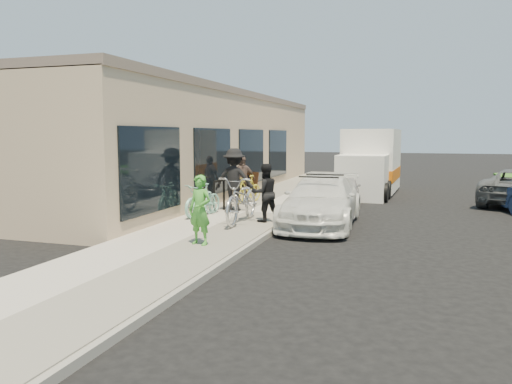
# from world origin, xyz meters

# --- Properties ---
(ground) EXTENTS (120.00, 120.00, 0.00)m
(ground) POSITION_xyz_m (0.00, 0.00, 0.00)
(ground) COLOR black
(ground) RESTS_ON ground
(sidewalk) EXTENTS (3.00, 34.00, 0.15)m
(sidewalk) POSITION_xyz_m (-2.00, 3.00, 0.07)
(sidewalk) COLOR #ABA499
(sidewalk) RESTS_ON ground
(curb) EXTENTS (0.12, 34.00, 0.13)m
(curb) POSITION_xyz_m (-0.45, 3.00, 0.07)
(curb) COLOR gray
(curb) RESTS_ON ground
(storefront) EXTENTS (3.60, 20.00, 4.22)m
(storefront) POSITION_xyz_m (-5.24, 7.99, 2.12)
(storefront) COLOR tan
(storefront) RESTS_ON ground
(bike_rack) EXTENTS (0.13, 0.69, 0.98)m
(bike_rack) POSITION_xyz_m (-2.79, 2.79, 0.74)
(bike_rack) COLOR black
(bike_rack) RESTS_ON sidewalk
(sandwich_board) EXTENTS (0.71, 0.71, 0.89)m
(sandwich_board) POSITION_xyz_m (-3.22, 6.87, 0.61)
(sandwich_board) COLOR black
(sandwich_board) RESTS_ON sidewalk
(sedan_white) EXTENTS (2.05, 4.72, 1.39)m
(sedan_white) POSITION_xyz_m (0.50, 2.18, 0.68)
(sedan_white) COLOR silver
(sedan_white) RESTS_ON ground
(sedan_silver) EXTENTS (1.38, 3.04, 1.01)m
(sedan_silver) POSITION_xyz_m (0.40, 7.34, 0.51)
(sedan_silver) COLOR #AAABB0
(sedan_silver) RESTS_ON ground
(moving_truck) EXTENTS (2.30, 5.62, 2.72)m
(moving_truck) POSITION_xyz_m (1.06, 10.28, 1.21)
(moving_truck) COLOR white
(moving_truck) RESTS_ON ground
(tandem_bike) EXTENTS (0.91, 2.42, 1.26)m
(tandem_bike) POSITION_xyz_m (-1.45, 1.14, 0.78)
(tandem_bike) COLOR silver
(tandem_bike) RESTS_ON sidewalk
(woman_rider) EXTENTS (0.61, 0.47, 1.50)m
(woman_rider) POSITION_xyz_m (-1.40, -1.67, 0.90)
(woman_rider) COLOR green
(woman_rider) RESTS_ON sidewalk
(man_standing) EXTENTS (0.97, 0.95, 1.57)m
(man_standing) POSITION_xyz_m (-0.92, 1.47, 0.94)
(man_standing) COLOR black
(man_standing) RESTS_ON sidewalk
(cruiser_bike_a) EXTENTS (0.66, 1.61, 0.94)m
(cruiser_bike_a) POSITION_xyz_m (-2.91, 1.75, 0.62)
(cruiser_bike_a) COLOR #85C6B3
(cruiser_bike_a) RESTS_ON sidewalk
(cruiser_bike_b) EXTENTS (0.90, 1.83, 0.92)m
(cruiser_bike_b) POSITION_xyz_m (-2.91, 1.86, 0.61)
(cruiser_bike_b) COLOR #85C6B3
(cruiser_bike_b) RESTS_ON sidewalk
(cruiser_bike_c) EXTENTS (0.89, 1.62, 0.94)m
(cruiser_bike_c) POSITION_xyz_m (-2.61, 4.92, 0.62)
(cruiser_bike_c) COLOR gold
(cruiser_bike_c) RESTS_ON sidewalk
(bystander_a) EXTENTS (1.29, 0.80, 1.93)m
(bystander_a) POSITION_xyz_m (-2.39, 3.04, 1.11)
(bystander_a) COLOR black
(bystander_a) RESTS_ON sidewalk
(bystander_b) EXTENTS (0.99, 0.86, 1.60)m
(bystander_b) POSITION_xyz_m (-2.85, 5.05, 0.95)
(bystander_b) COLOR brown
(bystander_b) RESTS_ON sidewalk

